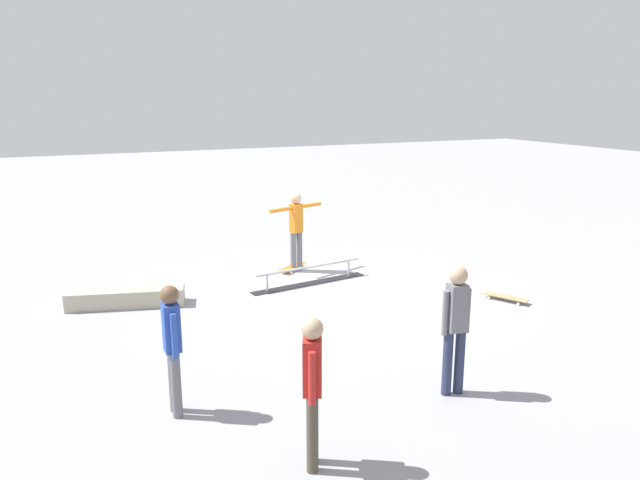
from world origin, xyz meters
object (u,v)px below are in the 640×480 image
object	(u,v)px
skateboard_main	(293,267)
loose_skateboard_natural	(506,297)
skater_main	(296,226)
bystander_blue_shirt	(172,343)
bystander_grey_shirt	(456,323)
skate_ledge	(126,297)
bystander_red_shirt	(312,385)
grind_rail	(310,276)

from	to	relation	value
skateboard_main	loose_skateboard_natural	size ratio (longest dim) A/B	0.95
skater_main	bystander_blue_shirt	bearing A→B (deg)	36.83
skateboard_main	bystander_grey_shirt	world-z (taller)	bystander_grey_shirt
bystander_blue_shirt	loose_skateboard_natural	size ratio (longest dim) A/B	1.97
skater_main	skateboard_main	bearing A→B (deg)	-77.83
skate_ledge	bystander_red_shirt	xyz separation A→B (m)	(-1.10, 5.68, 0.74)
skateboard_main	skate_ledge	bearing A→B (deg)	-23.79
bystander_blue_shirt	loose_skateboard_natural	xyz separation A→B (m)	(-6.23, -1.52, -0.82)
skate_ledge	bystander_blue_shirt	world-z (taller)	bystander_blue_shirt
bystander_blue_shirt	bystander_grey_shirt	size ratio (longest dim) A/B	0.95
skater_main	skateboard_main	size ratio (longest dim) A/B	2.20
bystander_grey_shirt	skater_main	bearing A→B (deg)	-84.63
grind_rail	skater_main	distance (m)	1.24
grind_rail	bystander_grey_shirt	size ratio (longest dim) A/B	1.51
skate_ledge	skater_main	size ratio (longest dim) A/B	1.20
skater_main	bystander_grey_shirt	xyz separation A→B (m)	(0.25, 5.77, -0.03)
skater_main	skateboard_main	xyz separation A→B (m)	(0.05, -0.09, -0.90)
grind_rail	bystander_grey_shirt	distance (m)	4.91
bystander_red_shirt	loose_skateboard_natural	xyz separation A→B (m)	(-5.19, -3.12, -0.83)
skateboard_main	bystander_grey_shirt	distance (m)	5.93
skate_ledge	grind_rail	bearing A→B (deg)	177.31
skate_ledge	skater_main	world-z (taller)	skater_main
skate_ledge	bystander_red_shirt	bearing A→B (deg)	100.98
bystander_grey_shirt	bystander_blue_shirt	bearing A→B (deg)	-8.08
skater_main	skate_ledge	bearing A→B (deg)	-5.17
skater_main	bystander_red_shirt	world-z (taller)	skater_main
skateboard_main	bystander_red_shirt	bearing A→B (deg)	32.32
skater_main	grind_rail	bearing A→B (deg)	66.41
grind_rail	loose_skateboard_natural	bearing A→B (deg)	132.02
bystander_blue_shirt	skateboard_main	bearing A→B (deg)	-35.04
bystander_red_shirt	loose_skateboard_natural	distance (m)	6.11
bystander_blue_shirt	bystander_grey_shirt	bearing A→B (deg)	-106.03
grind_rail	skate_ledge	distance (m)	3.46
skate_ledge	loose_skateboard_natural	size ratio (longest dim) A/B	2.50
grind_rail	bystander_red_shirt	world-z (taller)	bystander_red_shirt
skateboard_main	bystander_blue_shirt	world-z (taller)	bystander_blue_shirt
grind_rail	bystander_red_shirt	distance (m)	6.05
skateboard_main	loose_skateboard_natural	distance (m)	4.40
grind_rail	skater_main	world-z (taller)	skater_main
skate_ledge	skateboard_main	world-z (taller)	skate_ledge
skate_ledge	skateboard_main	xyz separation A→B (m)	(-3.51, -0.85, -0.08)
grind_rail	loose_skateboard_natural	world-z (taller)	grind_rail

